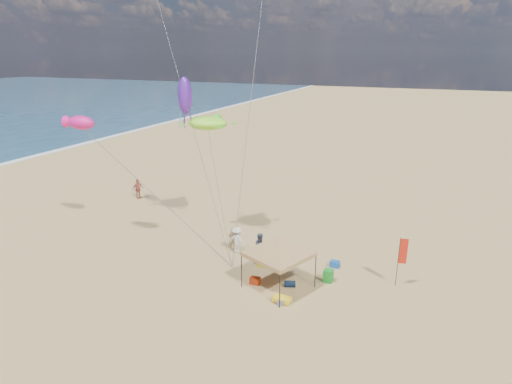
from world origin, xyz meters
TOP-DOWN VIEW (x-y plane):
  - ground at (0.00, 0.00)m, footprint 280.00×280.00m
  - canopy_tent at (2.81, -0.54)m, footprint 5.22×5.22m
  - feather_flag at (8.81, 2.11)m, footprint 0.43×0.13m
  - cooler_red at (1.53, -0.72)m, footprint 0.54×0.38m
  - cooler_blue at (5.12, 2.89)m, footprint 0.54×0.38m
  - bag_navy at (3.39, -0.28)m, footprint 0.69×0.54m
  - bag_orange at (0.75, 3.28)m, footprint 0.54×0.69m
  - chair_green at (5.16, 1.11)m, footprint 0.50×0.50m
  - chair_yellow at (1.09, 1.36)m, footprint 0.50×0.50m
  - crate_grey at (3.52, -2.06)m, footprint 0.34×0.30m
  - beach_cart at (3.51, -1.89)m, footprint 0.90×0.50m
  - person_near_a at (-1.45, 2.56)m, footprint 0.69×0.66m
  - person_near_b at (0.84, 1.74)m, footprint 1.13×1.16m
  - person_near_c at (-1.02, 2.35)m, footprint 1.13×0.66m
  - person_far_a at (-13.48, 8.54)m, footprint 0.73×1.11m
  - turtle_kite at (-4.27, 4.84)m, footprint 3.31×3.03m
  - fish_kite at (-11.25, 0.91)m, footprint 2.13×1.28m
  - squid_kite at (-5.56, 4.32)m, footprint 1.16×1.16m

SIDE VIEW (x-z plane):
  - ground at x=0.00m, z-range 0.00..0.00m
  - crate_grey at x=3.52m, z-range 0.00..0.28m
  - bag_navy at x=3.39m, z-range 0.00..0.36m
  - bag_orange at x=0.75m, z-range 0.00..0.36m
  - cooler_red at x=1.53m, z-range 0.00..0.38m
  - cooler_blue at x=5.12m, z-range 0.00..0.38m
  - beach_cart at x=3.51m, z-range 0.08..0.32m
  - chair_green at x=5.16m, z-range 0.00..0.70m
  - chair_yellow at x=1.09m, z-range 0.00..0.70m
  - person_near_a at x=-1.45m, z-range 0.00..1.59m
  - person_near_c at x=-1.02m, z-range 0.00..1.73m
  - person_far_a at x=-13.48m, z-range 0.00..1.75m
  - person_near_b at x=0.84m, z-range 0.00..1.88m
  - feather_flag at x=8.81m, z-range 0.49..3.37m
  - canopy_tent at x=2.81m, z-range 1.16..4.66m
  - turtle_kite at x=-4.27m, z-range 7.24..8.13m
  - fish_kite at x=-11.25m, z-range 7.40..8.29m
  - squid_kite at x=-5.56m, z-range 8.24..10.65m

